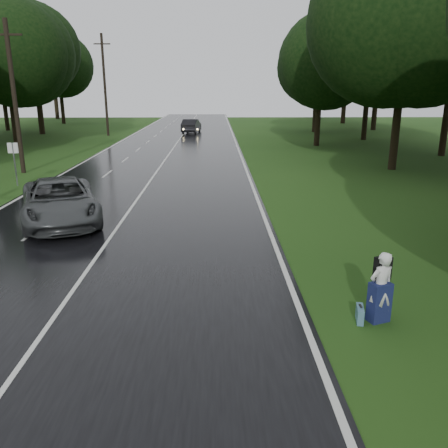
{
  "coord_description": "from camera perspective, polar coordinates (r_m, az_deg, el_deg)",
  "views": [
    {
      "loc": [
        3.79,
        -8.67,
        5.16
      ],
      "look_at": [
        4.04,
        5.13,
        1.1
      ],
      "focal_mm": 36.92,
      "sensor_mm": 36.0,
      "label": 1
    }
  ],
  "objects": [
    {
      "name": "ground",
      "position": [
        10.78,
        -22.14,
        -13.55
      ],
      "size": [
        160.0,
        160.0,
        0.0
      ],
      "primitive_type": "plane",
      "color": "#234815",
      "rests_on": "ground"
    },
    {
      "name": "road",
      "position": [
        29.37,
        -8.5,
        6.15
      ],
      "size": [
        12.0,
        140.0,
        0.04
      ],
      "primitive_type": "cube",
      "color": "black",
      "rests_on": "ground"
    },
    {
      "name": "lane_center",
      "position": [
        29.37,
        -8.5,
        6.19
      ],
      "size": [
        0.12,
        140.0,
        0.01
      ],
      "primitive_type": "cube",
      "color": "silver",
      "rests_on": "road"
    },
    {
      "name": "grey_car",
      "position": [
        19.42,
        -19.67,
        2.7
      ],
      "size": [
        4.72,
        6.64,
        1.68
      ],
      "primitive_type": "imported",
      "rotation": [
        0.0,
        0.0,
        0.35
      ],
      "color": "#444849",
      "rests_on": "road"
    },
    {
      "name": "far_car",
      "position": [
        56.99,
        -4.06,
        12.03
      ],
      "size": [
        2.3,
        5.09,
        1.62
      ],
      "primitive_type": "imported",
      "rotation": [
        0.0,
        0.0,
        3.02
      ],
      "color": "black",
      "rests_on": "road"
    },
    {
      "name": "hitchhiker",
      "position": [
        11.15,
        18.82,
        -7.67
      ],
      "size": [
        0.72,
        0.69,
        1.68
      ],
      "color": "silver",
      "rests_on": "ground"
    },
    {
      "name": "suitcase",
      "position": [
        11.24,
        16.47,
        -10.65
      ],
      "size": [
        0.25,
        0.52,
        0.36
      ],
      "primitive_type": "cube",
      "rotation": [
        0.0,
        0.0,
        6.07
      ],
      "color": "teal",
      "rests_on": "ground"
    },
    {
      "name": "utility_pole_mid",
      "position": [
        32.27,
        -23.55,
        5.84
      ],
      "size": [
        1.8,
        0.28,
        9.14
      ],
      "primitive_type": null,
      "color": "black",
      "rests_on": "ground"
    },
    {
      "name": "utility_pole_far",
      "position": [
        55.31,
        -14.13,
        10.57
      ],
      "size": [
        1.8,
        0.28,
        10.93
      ],
      "primitive_type": null,
      "color": "black",
      "rests_on": "ground"
    },
    {
      "name": "road_sign_b",
      "position": [
        28.03,
        -24.19,
        4.35
      ],
      "size": [
        0.57,
        0.1,
        2.36
      ],
      "primitive_type": null,
      "color": "white",
      "rests_on": "ground"
    },
    {
      "name": "tree_left_e",
      "position": [
        48.71,
        -24.25,
        8.91
      ],
      "size": [
        8.9,
        8.9,
        13.91
      ],
      "primitive_type": null,
      "color": "black",
      "rests_on": "ground"
    },
    {
      "name": "tree_left_f",
      "position": [
        59.67,
        -21.55,
        10.33
      ],
      "size": [
        10.76,
        10.76,
        16.82
      ],
      "primitive_type": null,
      "color": "black",
      "rests_on": "ground"
    },
    {
      "name": "tree_right_d",
      "position": [
        32.86,
        20.04,
        6.39
      ],
      "size": [
        9.99,
        9.99,
        15.6
      ],
      "primitive_type": null,
      "color": "black",
      "rests_on": "ground"
    },
    {
      "name": "tree_right_e",
      "position": [
        44.95,
        11.36,
        9.5
      ],
      "size": [
        8.29,
        8.29,
        12.95
      ],
      "primitive_type": null,
      "color": "black",
      "rests_on": "ground"
    },
    {
      "name": "tree_right_f",
      "position": [
        59.5,
        11.12,
        11.13
      ],
      "size": [
        8.4,
        8.4,
        13.13
      ],
      "primitive_type": null,
      "color": "black",
      "rests_on": "ground"
    }
  ]
}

